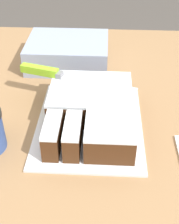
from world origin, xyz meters
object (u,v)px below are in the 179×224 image
at_px(cake, 91,111).
at_px(storage_box, 68,52).
at_px(knife, 52,73).
at_px(cake_board, 90,123).

bearing_deg(cake, storage_box, 106.45).
height_order(cake, knife, knife).
distance_m(cake_board, storage_box, 0.35).
xyz_separation_m(cake_board, cake, (0.00, 0.01, 0.04)).
distance_m(knife, storage_box, 0.22).
distance_m(cake_board, knife, 0.18).
bearing_deg(cake, knife, 136.25).
bearing_deg(storage_box, cake_board, -74.42).
distance_m(cake_board, cake, 0.04).
bearing_deg(knife, cake, -28.14).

